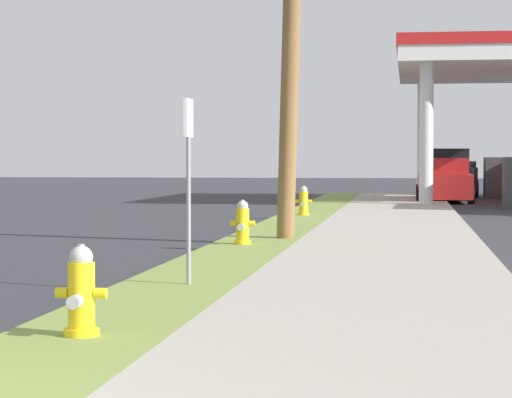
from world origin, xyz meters
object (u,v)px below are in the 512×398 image
street_sign_post (188,152)px  fire_hydrant_nearest (81,296)px  fire_hydrant_second (243,225)px  car_red_by_near_pump (444,182)px  truck_black_at_forecourt (446,174)px  fire_hydrant_third (304,202)px

street_sign_post → fire_hydrant_nearest: bearing=-92.2°
fire_hydrant_second → car_red_by_near_pump: car_red_by_near_pump is taller
street_sign_post → truck_black_at_forecourt: 33.27m
car_red_by_near_pump → fire_hydrant_third: bearing=-108.8°
truck_black_at_forecourt → fire_hydrant_second: bearing=-99.0°
fire_hydrant_second → car_red_by_near_pump: (4.00, 20.64, 0.28)m
fire_hydrant_nearest → fire_hydrant_third: (-0.01, 18.58, 0.00)m
street_sign_post → car_red_by_near_pump: bearing=81.9°
fire_hydrant_second → truck_black_at_forecourt: 27.65m
street_sign_post → car_red_by_near_pump: street_sign_post is taller
street_sign_post → car_red_by_near_pump: (3.73, 26.36, -0.91)m
fire_hydrant_nearest → fire_hydrant_second: same height
fire_hydrant_third → truck_black_at_forecourt: size_ratio=0.14×
fire_hydrant_second → truck_black_at_forecourt: truck_black_at_forecourt is taller
truck_black_at_forecourt → car_red_by_near_pump: bearing=-92.7°
fire_hydrant_nearest → car_red_by_near_pump: size_ratio=0.17×
fire_hydrant_second → truck_black_at_forecourt: (4.32, 27.30, 0.47)m
fire_hydrant_nearest → fire_hydrant_second: 9.32m
fire_hydrant_nearest → fire_hydrant_third: size_ratio=1.00×
street_sign_post → car_red_by_near_pump: size_ratio=0.47×
fire_hydrant_second → street_sign_post: 5.84m
fire_hydrant_second → fire_hydrant_third: bearing=89.2°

